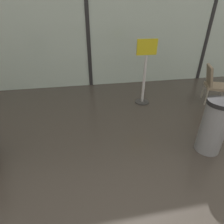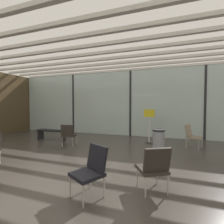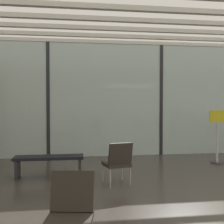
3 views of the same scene
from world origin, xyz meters
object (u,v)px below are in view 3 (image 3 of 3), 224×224
(lounge_chair_0, at_px, (118,160))
(lounge_chair_5, at_px, (70,209))
(parked_airplane, at_px, (107,99))
(waiting_bench, at_px, (49,161))
(info_sign, at_px, (217,138))

(lounge_chair_0, height_order, lounge_chair_5, same)
(parked_airplane, distance_m, waiting_bench, 7.06)
(lounge_chair_5, height_order, waiting_bench, lounge_chair_5)
(parked_airplane, distance_m, lounge_chair_0, 7.50)
(lounge_chair_0, bearing_deg, lounge_chair_5, 55.67)
(lounge_chair_5, distance_m, info_sign, 5.47)
(lounge_chair_0, distance_m, lounge_chair_5, 2.51)
(lounge_chair_5, relative_size, waiting_bench, 0.58)
(waiting_bench, bearing_deg, info_sign, -169.81)
(parked_airplane, height_order, info_sign, parked_airplane)
(waiting_bench, bearing_deg, lounge_chair_0, 151.96)
(lounge_chair_0, height_order, info_sign, info_sign)
(parked_airplane, relative_size, info_sign, 7.71)
(lounge_chair_5, xyz_separation_m, waiting_bench, (-0.54, 3.10, -0.13))
(parked_airplane, relative_size, waiting_bench, 7.39)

